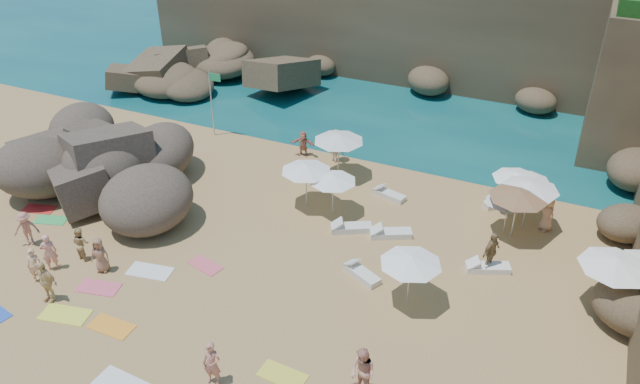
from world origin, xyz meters
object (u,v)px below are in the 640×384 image
at_px(rock_outcrop, 125,180).
at_px(lounger_0, 351,228).
at_px(person_stand_2, 336,146).
at_px(person_stand_4, 547,213).
at_px(person_stand_3, 491,252).
at_px(parasol_2, 517,175).
at_px(person_stand_1, 81,243).
at_px(parasol_1, 529,178).
at_px(person_stand_6, 49,252).
at_px(parasol_0, 339,137).
at_px(flag_pole, 213,95).
at_px(person_stand_5, 303,143).
at_px(person_stand_0, 35,266).

height_order(rock_outcrop, lounger_0, rock_outcrop).
bearing_deg(person_stand_2, person_stand_4, -165.50).
distance_m(lounger_0, person_stand_4, 8.84).
xyz_separation_m(rock_outcrop, person_stand_3, (18.62, 0.35, 0.90)).
height_order(parasol_2, person_stand_1, parasol_2).
bearing_deg(lounger_0, rock_outcrop, 154.30).
height_order(parasol_1, person_stand_6, parasol_1).
distance_m(lounger_0, person_stand_2, 6.69).
bearing_deg(parasol_0, person_stand_1, -123.33).
bearing_deg(person_stand_4, person_stand_6, -104.60).
height_order(flag_pole, parasol_1, flag_pole).
height_order(lounger_0, person_stand_1, person_stand_1).
relative_size(lounger_0, person_stand_3, 1.03).
height_order(flag_pole, person_stand_1, flag_pole).
relative_size(person_stand_5, person_stand_6, 0.87).
height_order(parasol_2, person_stand_3, parasol_2).
distance_m(rock_outcrop, person_stand_6, 7.40).
bearing_deg(flag_pole, rock_outcrop, -103.20).
distance_m(rock_outcrop, person_stand_1, 6.61).
bearing_deg(person_stand_3, person_stand_4, 1.79).
height_order(parasol_0, person_stand_4, parasol_0).
height_order(lounger_0, person_stand_3, person_stand_3).
xyz_separation_m(person_stand_0, person_stand_6, (-0.11, 0.89, 0.05)).
bearing_deg(flag_pole, person_stand_4, -6.23).
relative_size(person_stand_1, person_stand_6, 0.89).
xyz_separation_m(flag_pole, person_stand_6, (0.56, -13.46, -1.67)).
distance_m(person_stand_3, person_stand_4, 4.36).
distance_m(person_stand_0, person_stand_6, 0.90).
height_order(person_stand_1, person_stand_6, person_stand_6).
bearing_deg(person_stand_5, person_stand_3, -35.95).
relative_size(rock_outcrop, parasol_2, 3.76).
bearing_deg(lounger_0, person_stand_4, -3.28).
bearing_deg(parasol_2, lounger_0, -143.53).
xyz_separation_m(person_stand_3, person_stand_5, (-11.37, 5.90, -0.16)).
height_order(flag_pole, parasol_2, flag_pole).
relative_size(person_stand_0, person_stand_5, 1.08).
bearing_deg(person_stand_1, person_stand_0, 85.07).
distance_m(parasol_0, person_stand_0, 15.08).
relative_size(parasol_1, person_stand_2, 1.10).
relative_size(flag_pole, lounger_0, 2.13).
xyz_separation_m(flag_pole, person_stand_4, (18.84, -2.06, -1.67)).
bearing_deg(person_stand_6, rock_outcrop, -120.19).
bearing_deg(parasol_1, person_stand_3, -96.32).
height_order(parasol_2, lounger_0, parasol_2).
bearing_deg(person_stand_4, parasol_2, -165.42).
relative_size(flag_pole, person_stand_4, 2.32).
bearing_deg(rock_outcrop, parasol_2, 15.73).
relative_size(parasol_1, person_stand_5, 1.37).
xyz_separation_m(flag_pole, person_stand_3, (17.12, -6.06, -1.62)).
distance_m(rock_outcrop, person_stand_3, 18.64).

